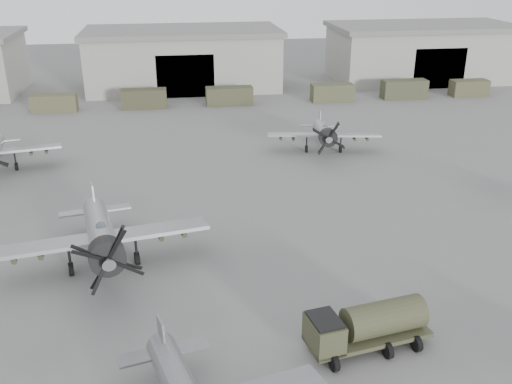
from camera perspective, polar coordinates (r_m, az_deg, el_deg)
The scene contains 12 objects.
ground at distance 32.40m, azimuth -3.05°, elevation -13.92°, with size 220.00×220.00×0.00m, color #595957.
hangar_center at distance 89.08m, azimuth -7.27°, elevation 13.13°, with size 29.00×14.80×8.70m.
hangar_right at distance 97.71m, azimuth 16.24°, elevation 13.30°, with size 29.00×14.80×8.70m.
support_truck_2 at distance 79.43m, azimuth -19.53°, elevation 8.39°, with size 5.77×2.20×2.23m, color #494830.
support_truck_3 at distance 78.04m, azimuth -11.13°, elevation 9.14°, with size 5.96×2.20×2.50m, color #393825.
support_truck_4 at distance 78.36m, azimuth -2.69°, elevation 9.57°, with size 6.30×2.20×2.42m, color #3C3C27.
support_truck_5 at distance 81.08m, azimuth 7.62°, elevation 9.83°, with size 5.80×2.20×2.36m, color #43472E.
support_truck_6 at distance 84.54m, azimuth 14.59°, elevation 9.93°, with size 6.36×2.20×2.60m, color #3A3D28.
support_truck_7 at distance 88.85m, azimuth 20.53°, elevation 9.72°, with size 5.31×2.20×2.28m, color #44432C.
aircraft_mid_1 at distance 38.05m, azimuth -15.20°, elevation -4.21°, with size 14.18×12.76×5.63m.
aircraft_far_1 at distance 59.31m, azimuth 6.85°, elevation 5.90°, with size 11.82×10.64×4.69m.
fuel_tanker at distance 31.07m, azimuth 11.05°, elevation -12.84°, with size 6.95×3.89×2.57m.
Camera 1 is at (-2.23, -25.79, 19.49)m, focal length 40.00 mm.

